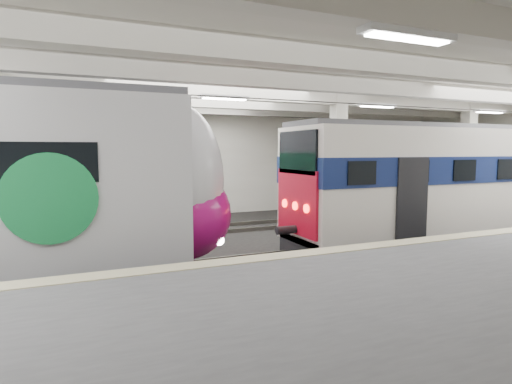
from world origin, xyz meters
name	(u,v)px	position (x,y,z in m)	size (l,w,h in m)	color
station_hall	(277,152)	(0.00, -1.74, 3.24)	(36.00, 24.00, 5.75)	black
older_rer	(450,182)	(7.65, 0.00, 2.17)	(12.40, 2.74, 4.14)	silver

